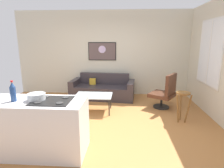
# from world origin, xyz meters

# --- Properties ---
(ground) EXTENTS (6.40, 6.40, 0.04)m
(ground) POSITION_xyz_m (0.00, 0.00, -0.02)
(ground) COLOR #AF713B
(back_wall) EXTENTS (6.40, 0.05, 2.80)m
(back_wall) POSITION_xyz_m (0.00, 2.42, 1.40)
(back_wall) COLOR beige
(back_wall) RESTS_ON ground
(right_wall) EXTENTS (0.05, 6.40, 2.80)m
(right_wall) POSITION_xyz_m (2.62, 0.30, 1.40)
(right_wall) COLOR beige
(right_wall) RESTS_ON ground
(couch) EXTENTS (2.08, 1.01, 0.77)m
(couch) POSITION_xyz_m (-0.22, 1.89, 0.27)
(couch) COLOR #312A30
(couch) RESTS_ON ground
(coffee_table) EXTENTS (0.95, 0.64, 0.45)m
(coffee_table) POSITION_xyz_m (-0.31, 0.68, 0.41)
(coffee_table) COLOR silver
(coffee_table) RESTS_ON ground
(armchair) EXTENTS (0.84, 0.84, 0.97)m
(armchair) POSITION_xyz_m (1.59, 1.05, 0.45)
(armchair) COLOR black
(armchair) RESTS_ON ground
(bar_stool) EXTENTS (0.36, 0.35, 0.71)m
(bar_stool) POSITION_xyz_m (1.80, 0.18, 0.53)
(bar_stool) COLOR brown
(bar_stool) RESTS_ON ground
(kitchen_counter) EXTENTS (1.59, 0.71, 0.93)m
(kitchen_counter) POSITION_xyz_m (-0.94, -1.20, 0.45)
(kitchen_counter) COLOR silver
(kitchen_counter) RESTS_ON ground
(soda_bottle_2) EXTENTS (0.09, 0.09, 0.33)m
(soda_bottle_2) POSITION_xyz_m (-1.25, -1.25, 1.05)
(soda_bottle_2) COLOR navy
(soda_bottle_2) RESTS_ON kitchen_counter
(mixing_bowl) EXTENTS (0.28, 0.28, 0.11)m
(mixing_bowl) POSITION_xyz_m (-0.91, -1.18, 0.96)
(mixing_bowl) COLOR silver
(mixing_bowl) RESTS_ON kitchen_counter
(wall_painting) EXTENTS (0.94, 0.03, 0.60)m
(wall_painting) POSITION_xyz_m (-0.28, 2.38, 1.48)
(wall_painting) COLOR black
(window) EXTENTS (0.03, 1.28, 1.63)m
(window) POSITION_xyz_m (2.59, 0.90, 1.54)
(window) COLOR silver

